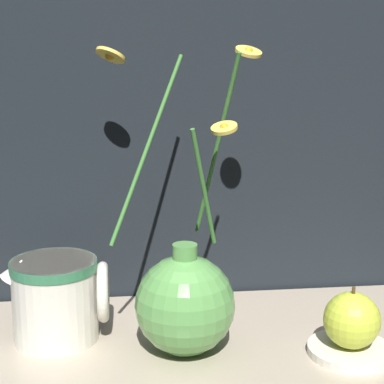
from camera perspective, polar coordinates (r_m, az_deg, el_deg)
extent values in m
plane|color=black|center=(0.82, 0.30, -14.29)|extent=(6.00, 6.00, 0.00)
cube|color=tan|center=(0.82, 0.30, -13.91)|extent=(0.85, 0.34, 0.01)
sphere|color=#59994C|center=(0.78, -0.62, -9.98)|extent=(0.12, 0.12, 0.12)
cylinder|color=#59994C|center=(0.75, -0.64, -5.78)|extent=(0.03, 0.03, 0.03)
cylinder|color=#3D7A33|center=(0.77, -4.02, 3.93)|extent=(0.10, 0.09, 0.22)
cylinder|color=#EAC64C|center=(0.80, -7.24, 11.97)|extent=(0.05, 0.05, 0.02)
sphere|color=gold|center=(0.80, -7.24, 11.97)|extent=(0.01, 0.01, 0.01)
cylinder|color=#3D7A33|center=(0.75, 2.20, 3.89)|extent=(0.04, 0.08, 0.22)
cylinder|color=#EAC64C|center=(0.76, 5.04, 12.32)|extent=(0.04, 0.04, 0.02)
sphere|color=gold|center=(0.76, 5.04, 12.32)|extent=(0.01, 0.01, 0.01)
cylinder|color=#3D7A33|center=(0.72, 1.05, 0.32)|extent=(0.04, 0.05, 0.14)
cylinder|color=#EAC64C|center=(0.69, 2.88, 5.71)|extent=(0.04, 0.04, 0.01)
sphere|color=gold|center=(0.69, 2.88, 5.71)|extent=(0.01, 0.01, 0.01)
cylinder|color=beige|center=(0.83, -12.06, -9.38)|extent=(0.11, 0.11, 0.10)
cylinder|color=#33724C|center=(0.81, -12.22, -6.38)|extent=(0.11, 0.11, 0.01)
torus|color=beige|center=(0.82, -7.90, -8.78)|extent=(0.01, 0.08, 0.08)
cone|color=beige|center=(0.82, -15.33, -6.68)|extent=(0.04, 0.03, 0.04)
cylinder|color=silver|center=(0.81, 13.87, -13.50)|extent=(0.10, 0.10, 0.01)
sphere|color=#B7C638|center=(0.80, 14.02, -10.99)|extent=(0.07, 0.07, 0.07)
cylinder|color=#4C3819|center=(0.78, 14.18, -8.45)|extent=(0.00, 0.00, 0.01)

